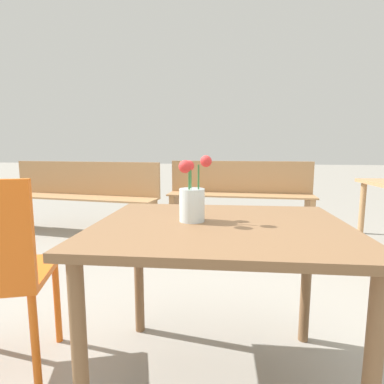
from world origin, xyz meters
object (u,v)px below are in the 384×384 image
object	(u,v)px
flower_vase	(192,201)
bench_near	(82,193)
bench_middle	(240,192)
table_front	(221,246)

from	to	relation	value
flower_vase	bench_near	world-z (taller)	flower_vase
bench_middle	table_front	bearing A→B (deg)	-92.37
bench_near	bench_middle	distance (m)	1.92
flower_vase	bench_middle	size ratio (longest dim) A/B	0.15
table_front	bench_middle	size ratio (longest dim) A/B	0.58
table_front	bench_near	distance (m)	2.78
table_front	flower_vase	xyz separation A→B (m)	(-0.12, 0.02, 0.17)
table_front	bench_middle	distance (m)	2.60
bench_near	flower_vase	bearing A→B (deg)	-52.32
flower_vase	bench_near	size ratio (longest dim) A/B	0.14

